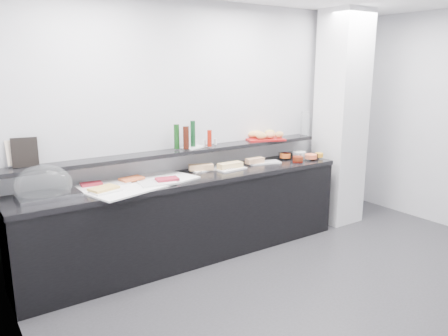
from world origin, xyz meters
TOP-DOWN VIEW (x-y plane):
  - ground at (0.00, 0.00)m, footprint 5.00×5.00m
  - back_wall at (0.00, 2.00)m, footprint 5.00×0.02m
  - column at (1.50, 1.65)m, footprint 0.50×0.50m
  - buffet_cabinet at (-0.70, 1.70)m, footprint 3.60×0.60m
  - counter_top at (-0.70, 1.70)m, footprint 3.62×0.62m
  - wall_shelf at (-0.70, 1.88)m, footprint 3.60×0.25m
  - cloche_base at (-2.11, 1.73)m, footprint 0.52×0.35m
  - cloche_dome at (-2.14, 1.73)m, footprint 0.55×0.44m
  - linen_runner at (-1.26, 1.67)m, footprint 1.21×0.81m
  - platter_meat_a at (-1.79, 1.80)m, footprint 0.34×0.27m
  - food_meat_a at (-1.70, 1.81)m, footprint 0.20×0.14m
  - platter_salmon at (-1.48, 1.82)m, footprint 0.33×0.26m
  - food_salmon at (-1.31, 1.79)m, footprint 0.24×0.17m
  - platter_cheese at (-1.65, 1.57)m, footprint 0.29×0.22m
  - food_cheese at (-1.66, 1.60)m, footprint 0.28×0.22m
  - platter_meat_b at (-1.14, 1.57)m, footprint 0.37×0.27m
  - food_meat_b at (-1.03, 1.58)m, footprint 0.24×0.18m
  - sandwich_plate_left at (-0.42, 1.84)m, footprint 0.38×0.17m
  - sandwich_food_left at (-0.50, 1.82)m, footprint 0.28×0.19m
  - tongs_left at (-0.60, 1.71)m, footprint 0.14×0.10m
  - sandwich_plate_mid at (-0.18, 1.69)m, footprint 0.34×0.17m
  - sandwich_food_mid at (-0.19, 1.71)m, footprint 0.28×0.11m
  - tongs_mid at (-0.24, 1.66)m, footprint 0.16×0.01m
  - sandwich_plate_right at (0.32, 1.76)m, footprint 0.43×0.27m
  - sandwich_food_right at (0.19, 1.76)m, footprint 0.22×0.09m
  - tongs_right at (0.15, 1.73)m, footprint 0.16×0.05m
  - bowl_glass_fruit at (0.71, 1.81)m, footprint 0.22×0.22m
  - fill_glass_fruit at (0.67, 1.77)m, footprint 0.16×0.16m
  - bowl_black_jam at (0.71, 1.79)m, footprint 0.17×0.17m
  - fill_black_jam at (0.70, 1.78)m, footprint 0.12×0.12m
  - bowl_glass_cream at (0.83, 1.77)m, footprint 0.23×0.23m
  - fill_glass_cream at (0.91, 1.77)m, footprint 0.17×0.17m
  - bowl_red_jam at (0.69, 1.57)m, footprint 0.15×0.15m
  - fill_red_jam at (0.68, 1.55)m, footprint 0.15×0.15m
  - bowl_glass_salmon at (0.83, 1.59)m, footprint 0.19×0.19m
  - fill_glass_salmon at (0.90, 1.56)m, footprint 0.19×0.19m
  - bowl_black_fruit at (1.00, 1.59)m, footprint 0.12×0.12m
  - fill_black_fruit at (1.04, 1.56)m, footprint 0.10×0.10m
  - framed_print at (-2.23, 1.93)m, footprint 0.23×0.11m
  - print_art at (-2.28, 1.97)m, footprint 0.18×0.07m
  - condiment_tray at (-0.54, 1.91)m, footprint 0.30×0.23m
  - bottle_green_a at (-0.75, 1.89)m, footprint 0.07×0.07m
  - bottle_brown at (-0.67, 1.84)m, footprint 0.07×0.07m
  - bottle_green_b at (-0.54, 1.92)m, footprint 0.07×0.07m
  - bottle_hot at (-0.39, 1.82)m, footprint 0.06×0.06m
  - shaker_salt at (-0.43, 1.87)m, footprint 0.04×0.04m
  - shaker_pepper at (-0.28, 1.87)m, footprint 0.03×0.03m
  - bread_tray at (0.43, 1.89)m, footprint 0.52×0.44m
  - bread_roll_nw at (0.35, 1.98)m, footprint 0.19×0.15m
  - bread_roll_n at (0.40, 1.99)m, footprint 0.16×0.12m
  - bread_roll_ne at (0.58, 1.96)m, footprint 0.14×0.10m
  - bread_roll_sw at (0.34, 1.83)m, footprint 0.15×0.13m
  - bread_roll_s at (0.47, 1.83)m, footprint 0.16×0.11m
  - bread_roll_se at (0.59, 1.79)m, footprint 0.13×0.08m
  - bread_roll_midw at (0.38, 1.91)m, footprint 0.14×0.11m
  - carafe at (1.10, 1.89)m, footprint 0.13×0.13m

SIDE VIEW (x-z plane):
  - ground at x=0.00m, z-range 0.00..0.00m
  - buffet_cabinet at x=-0.70m, z-range 0.00..0.85m
  - counter_top at x=-0.70m, z-range 0.85..0.90m
  - linen_runner at x=-1.26m, z-range 0.90..0.91m
  - sandwich_plate_left at x=-0.42m, z-range 0.90..0.91m
  - sandwich_plate_mid at x=-0.18m, z-range 0.90..0.91m
  - sandwich_plate_right at x=0.32m, z-range 0.90..0.91m
  - tongs_left at x=-0.60m, z-range 0.92..0.92m
  - tongs_mid at x=-0.24m, z-range 0.91..0.92m
  - tongs_right at x=0.15m, z-range 0.91..0.92m
  - cloche_base at x=-2.11m, z-range 0.90..0.94m
  - platter_meat_a at x=-1.79m, z-range 0.92..0.93m
  - platter_salmon at x=-1.48m, z-range 0.92..0.93m
  - platter_cheese at x=-1.65m, z-range 0.92..0.93m
  - platter_meat_b at x=-1.14m, z-range 0.92..0.93m
  - bowl_glass_fruit at x=0.71m, z-range 0.90..0.97m
  - bowl_black_jam at x=0.71m, z-range 0.90..0.97m
  - bowl_glass_cream at x=0.83m, z-range 0.90..0.97m
  - bowl_red_jam at x=0.69m, z-range 0.90..0.97m
  - bowl_glass_salmon at x=0.83m, z-range 0.90..0.97m
  - bowl_black_fruit at x=1.00m, z-range 0.90..0.97m
  - food_meat_a at x=-1.70m, z-range 0.93..0.95m
  - food_salmon at x=-1.31m, z-range 0.93..0.95m
  - food_cheese at x=-1.66m, z-range 0.93..0.95m
  - food_meat_b at x=-1.03m, z-range 0.93..0.95m
  - sandwich_food_left at x=-0.50m, z-range 0.91..0.97m
  - sandwich_food_mid at x=-0.19m, z-range 0.91..0.97m
  - sandwich_food_right at x=0.19m, z-range 0.91..0.97m
  - fill_glass_fruit at x=0.67m, z-range 0.92..0.97m
  - fill_black_jam at x=0.70m, z-range 0.92..0.97m
  - fill_glass_cream at x=0.91m, z-range 0.92..0.97m
  - fill_red_jam at x=0.68m, z-range 0.92..0.97m
  - fill_glass_salmon at x=0.90m, z-range 0.92..0.97m
  - fill_black_fruit at x=1.04m, z-range 0.92..0.97m
  - cloche_dome at x=-2.14m, z-range 0.86..1.20m
  - wall_shelf at x=-0.70m, z-range 1.11..1.15m
  - condiment_tray at x=-0.54m, z-range 1.15..1.16m
  - bread_tray at x=0.43m, z-range 1.15..1.17m
  - shaker_salt at x=-0.43m, z-range 1.16..1.23m
  - shaker_pepper at x=-0.28m, z-range 1.16..1.23m
  - bread_roll_nw at x=0.35m, z-range 1.17..1.25m
  - bread_roll_n at x=0.40m, z-range 1.17..1.25m
  - bread_roll_ne at x=0.58m, z-range 1.17..1.25m
  - bread_roll_sw at x=0.34m, z-range 1.17..1.25m
  - bread_roll_s at x=0.47m, z-range 1.17..1.25m
  - bread_roll_se at x=0.59m, z-range 1.17..1.25m
  - bread_roll_midw at x=0.38m, z-range 1.17..1.25m
  - bottle_hot at x=-0.39m, z-range 1.16..1.34m
  - framed_print at x=-2.23m, z-range 1.15..1.41m
  - print_art at x=-2.28m, z-range 1.17..1.39m
  - bottle_brown at x=-0.67m, z-range 1.16..1.40m
  - bottle_green_a at x=-0.75m, z-range 1.16..1.42m
  - carafe at x=1.10m, z-range 1.15..1.45m
  - bottle_green_b at x=-0.54m, z-range 1.16..1.44m
  - back_wall at x=0.00m, z-range 0.00..2.70m
  - column at x=1.50m, z-range 0.00..2.70m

